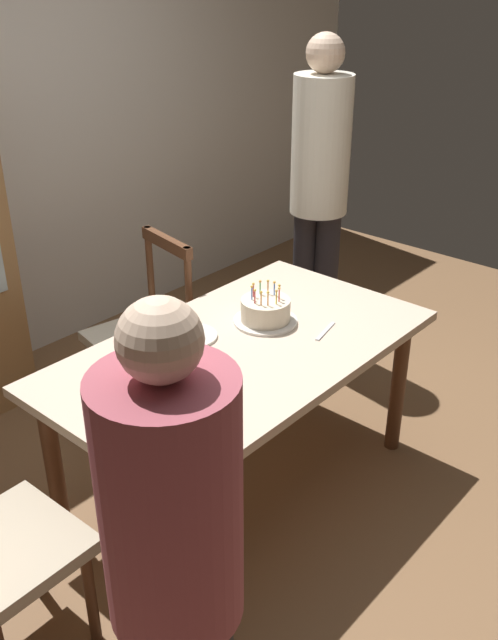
# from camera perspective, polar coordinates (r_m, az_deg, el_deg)

# --- Properties ---
(ground) EXTENTS (6.40, 6.40, 0.00)m
(ground) POSITION_cam_1_polar(r_m,az_deg,el_deg) (3.28, -0.59, -13.44)
(ground) COLOR brown
(dining_table) EXTENTS (1.63, 0.92, 0.74)m
(dining_table) POSITION_cam_1_polar(r_m,az_deg,el_deg) (2.90, -0.65, -3.66)
(dining_table) COLOR beige
(dining_table) RESTS_ON ground
(birthday_cake) EXTENTS (0.28, 0.28, 0.18)m
(birthday_cake) POSITION_cam_1_polar(r_m,az_deg,el_deg) (3.02, 1.36, 0.71)
(birthday_cake) COLOR silver
(birthday_cake) RESTS_ON dining_table
(plate_near_celebrant) EXTENTS (0.22, 0.22, 0.01)m
(plate_near_celebrant) POSITION_cam_1_polar(r_m,az_deg,el_deg) (2.46, -4.05, -7.42)
(plate_near_celebrant) COLOR silver
(plate_near_celebrant) RESTS_ON dining_table
(plate_far_side) EXTENTS (0.22, 0.22, 0.01)m
(plate_far_side) POSITION_cam_1_polar(r_m,az_deg,el_deg) (2.93, -4.74, -1.31)
(plate_far_side) COLOR silver
(plate_far_side) RESTS_ON dining_table
(fork_near_celebrant) EXTENTS (0.18, 0.05, 0.01)m
(fork_near_celebrant) POSITION_cam_1_polar(r_m,az_deg,el_deg) (2.37, -6.84, -9.09)
(fork_near_celebrant) COLOR silver
(fork_near_celebrant) RESTS_ON dining_table
(fork_far_side) EXTENTS (0.18, 0.06, 0.01)m
(fork_far_side) POSITION_cam_1_polar(r_m,az_deg,el_deg) (2.83, -6.95, -2.56)
(fork_far_side) COLOR silver
(fork_far_side) RESTS_ON dining_table
(fork_near_guest) EXTENTS (0.18, 0.06, 0.01)m
(fork_near_guest) POSITION_cam_1_polar(r_m,az_deg,el_deg) (2.98, 6.27, -0.90)
(fork_near_guest) COLOR silver
(fork_near_guest) RESTS_ON dining_table
(chair_spindle_back) EXTENTS (0.51, 0.51, 0.95)m
(chair_spindle_back) POSITION_cam_1_polar(r_m,az_deg,el_deg) (3.56, -8.65, -1.30)
(chair_spindle_back) COLOR beige
(chair_spindle_back) RESTS_ON ground
(person_celebrant) EXTENTS (0.32, 0.32, 1.58)m
(person_celebrant) POSITION_cam_1_polar(r_m,az_deg,el_deg) (1.72, -6.08, -19.27)
(person_celebrant) COLOR #262328
(person_celebrant) RESTS_ON ground
(person_guest) EXTENTS (0.32, 0.32, 1.83)m
(person_guest) POSITION_cam_1_polar(r_m,az_deg,el_deg) (3.94, 5.76, 11.08)
(person_guest) COLOR #262328
(person_guest) RESTS_ON ground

